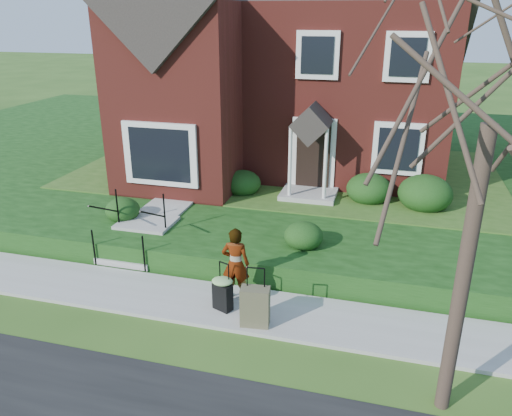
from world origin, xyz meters
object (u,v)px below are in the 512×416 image
(front_steps, at_px, (139,236))
(suitcase_olive, at_px, (255,307))
(suitcase_black, at_px, (223,292))
(tree_verge, at_px, (496,90))
(woman, at_px, (236,264))

(front_steps, relative_size, suitcase_olive, 1.69)
(suitcase_black, distance_m, suitcase_olive, 0.85)
(suitcase_black, relative_size, suitcase_olive, 0.87)
(front_steps, xyz_separation_m, suitcase_black, (2.91, -2.02, 0.01))
(tree_verge, bearing_deg, woman, 152.81)
(woman, height_order, tree_verge, tree_verge)
(suitcase_black, bearing_deg, suitcase_olive, -1.82)
(woman, xyz_separation_m, suitcase_black, (-0.12, -0.50, -0.39))
(woman, relative_size, suitcase_black, 1.54)
(suitcase_olive, bearing_deg, woman, 120.79)
(suitcase_olive, height_order, tree_verge, tree_verge)
(front_steps, height_order, suitcase_olive, front_steps)
(suitcase_black, bearing_deg, tree_verge, 1.70)
(front_steps, height_order, tree_verge, tree_verge)
(front_steps, xyz_separation_m, woman, (3.03, -1.52, 0.40))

